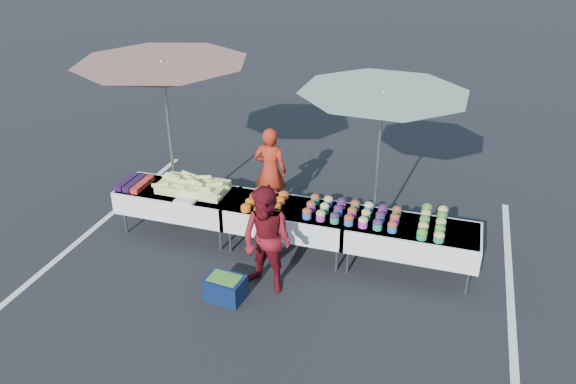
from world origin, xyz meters
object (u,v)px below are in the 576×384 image
(table_right, at_px, (411,237))
(table_center, at_px, (288,217))
(umbrella_left, at_px, (163,76))
(umbrella_right, at_px, (382,106))
(storage_bin, at_px, (225,288))
(vendor, at_px, (270,171))
(customer, at_px, (267,241))
(table_left, at_px, (178,199))

(table_right, bearing_deg, table_center, 180.00)
(table_center, distance_m, umbrella_left, 2.79)
(table_right, distance_m, umbrella_right, 1.86)
(table_right, xyz_separation_m, storage_bin, (-2.25, -1.36, -0.41))
(vendor, bearing_deg, customer, 103.73)
(umbrella_left, relative_size, umbrella_right, 0.90)
(table_right, height_order, umbrella_right, umbrella_right)
(table_left, height_order, umbrella_left, umbrella_left)
(table_center, xyz_separation_m, umbrella_left, (-2.07, 0.40, 1.83))
(table_right, distance_m, storage_bin, 2.66)
(table_center, height_order, table_right, same)
(customer, height_order, storage_bin, customer)
(table_left, xyz_separation_m, table_right, (3.60, 0.00, 0.00))
(vendor, distance_m, customer, 2.17)
(table_center, bearing_deg, vendor, 120.99)
(vendor, height_order, storage_bin, vendor)
(storage_bin, bearing_deg, vendor, 100.19)
(table_left, bearing_deg, umbrella_left, 124.04)
(table_center, height_order, vendor, vendor)
(umbrella_right, bearing_deg, storage_bin, -129.38)
(vendor, relative_size, storage_bin, 2.80)
(storage_bin, bearing_deg, table_left, 140.31)
(umbrella_right, height_order, storage_bin, umbrella_right)
(table_center, bearing_deg, table_right, 0.00)
(table_right, xyz_separation_m, umbrella_right, (-0.63, 0.62, 1.63))
(table_left, xyz_separation_m, storage_bin, (1.35, -1.36, -0.41))
(vendor, relative_size, umbrella_right, 0.47)
(customer, relative_size, storage_bin, 2.83)
(table_center, distance_m, umbrella_right, 2.10)
(customer, distance_m, umbrella_right, 2.45)
(table_left, distance_m, table_center, 1.80)
(table_left, relative_size, storage_bin, 3.45)
(vendor, height_order, umbrella_left, umbrella_left)
(table_left, distance_m, table_right, 3.60)
(table_left, distance_m, customer, 2.07)
(table_center, relative_size, customer, 1.22)
(customer, height_order, umbrella_left, umbrella_left)
(vendor, bearing_deg, storage_bin, 90.50)
(table_left, distance_m, umbrella_left, 1.90)
(table_center, height_order, umbrella_left, umbrella_left)
(table_right, relative_size, customer, 1.22)
(vendor, bearing_deg, umbrella_left, 21.61)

